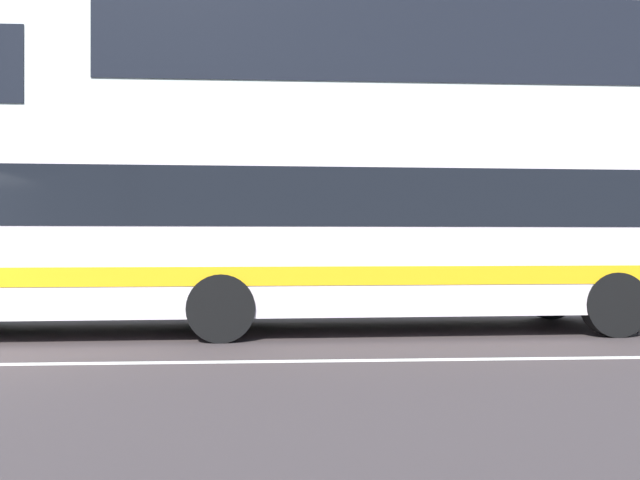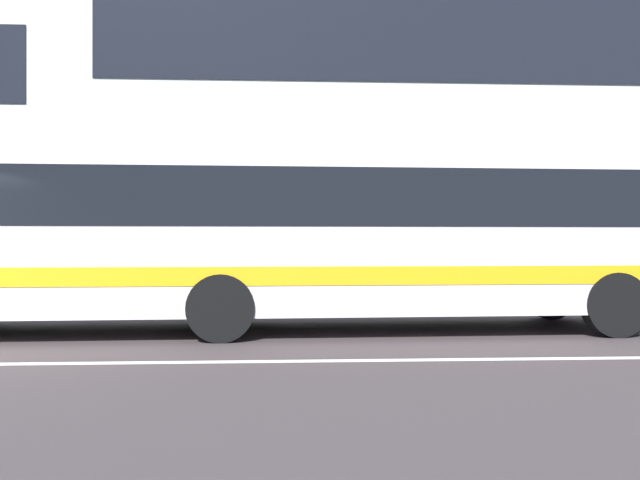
{
  "view_description": "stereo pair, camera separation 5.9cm",
  "coord_description": "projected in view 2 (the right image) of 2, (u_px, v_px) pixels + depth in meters",
  "views": [
    {
      "loc": [
        5.41,
        -7.75,
        1.48
      ],
      "look_at": [
        6.03,
        2.92,
        1.5
      ],
      "focal_mm": 35.39,
      "sensor_mm": 36.0,
      "label": 1
    },
    {
      "loc": [
        5.47,
        -7.76,
        1.48
      ],
      "look_at": [
        6.03,
        2.92,
        1.5
      ],
      "focal_mm": 35.39,
      "sensor_mm": 36.0,
      "label": 2
    }
  ],
  "objects": [
    {
      "name": "apartment_block_right",
      "position": [
        422.0,
        110.0,
        23.6
      ],
      "size": [
        23.01,
        10.25,
        12.78
      ],
      "color": "silver",
      "rests_on": "ground_plane"
    },
    {
      "name": "hedge_row_far",
      "position": [
        11.0,
        288.0,
        14.2
      ],
      "size": [
        21.83,
        1.1,
        0.86
      ],
      "primitive_type": "cube",
      "color": "#1C4524",
      "rests_on": "ground_plane"
    },
    {
      "name": "transit_bus",
      "position": [
        274.0,
        223.0,
        10.43
      ],
      "size": [
        12.57,
        2.88,
        3.22
      ],
      "color": "silver",
      "rests_on": "ground_plane"
    }
  ]
}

